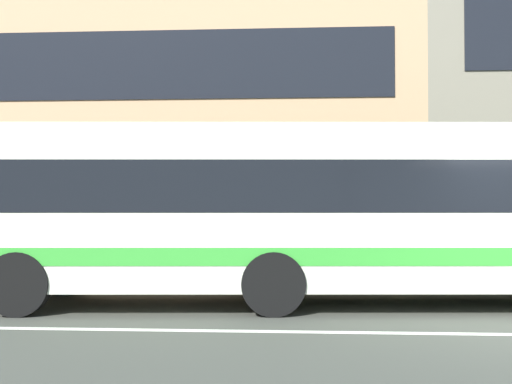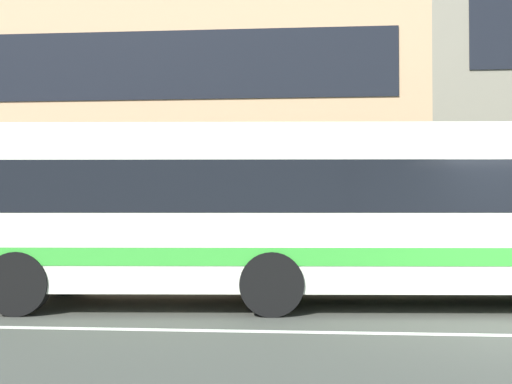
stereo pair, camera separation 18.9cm
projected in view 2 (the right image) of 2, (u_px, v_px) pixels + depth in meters
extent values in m
cube|color=tan|center=(90.00, 119.00, 22.87)|extent=(23.10, 9.95, 9.95)
cube|color=black|center=(31.00, 68.00, 17.90)|extent=(21.25, 0.04, 1.99)
cube|color=silver|center=(311.00, 210.00, 10.62)|extent=(11.44, 3.19, 2.56)
cube|color=black|center=(311.00, 188.00, 10.63)|extent=(10.77, 3.16, 0.82)
cube|color=green|center=(311.00, 251.00, 10.61)|extent=(11.22, 3.20, 0.28)
cube|color=white|center=(311.00, 134.00, 10.65)|extent=(10.96, 2.76, 0.12)
cylinder|color=black|center=(270.00, 269.00, 11.74)|extent=(1.02, 0.34, 1.00)
cylinder|color=black|center=(272.00, 284.00, 9.47)|extent=(1.02, 0.34, 1.00)
cylinder|color=black|center=(66.00, 269.00, 11.80)|extent=(1.02, 0.34, 1.00)
cylinder|color=black|center=(18.00, 283.00, 9.53)|extent=(1.02, 0.34, 1.00)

